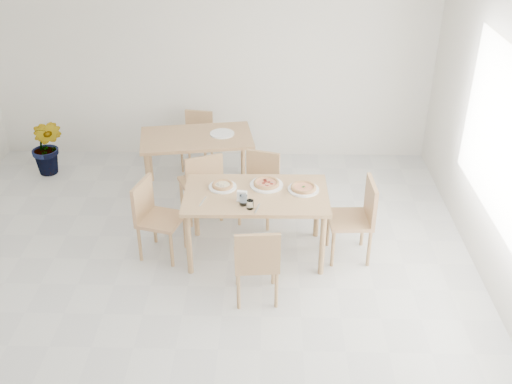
{
  "coord_description": "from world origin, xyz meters",
  "views": [
    {
      "loc": [
        0.81,
        -4.31,
        3.82
      ],
      "look_at": [
        0.67,
        1.03,
        0.77
      ],
      "focal_mm": 42.0,
      "sensor_mm": 36.0,
      "label": 1
    }
  ],
  "objects_px": {
    "chair_east": "(358,214)",
    "chair_back_n": "(198,136)",
    "main_table": "(256,200)",
    "second_table": "(197,143)",
    "chair_north": "(260,182)",
    "pizza_mushroom": "(223,185)",
    "chair_south": "(257,260)",
    "pizza_margherita": "(303,187)",
    "tumbler_b": "(243,200)",
    "plate_pepperoni": "(266,185)",
    "napkin_holder": "(242,197)",
    "plate_empty": "(222,134)",
    "potted_plant": "(47,147)",
    "plate_margherita": "(303,189)",
    "tumbler_a": "(250,205)",
    "chair_back_s": "(202,181)",
    "plate_mushroom": "(223,187)",
    "pizza_pepperoni": "(266,183)",
    "chair_west": "(154,213)"
  },
  "relations": [
    {
      "from": "pizza_margherita",
      "to": "pizza_mushroom",
      "type": "relative_size",
      "value": 1.42
    },
    {
      "from": "chair_south",
      "to": "chair_back_s",
      "type": "xyz_separation_m",
      "value": [
        -0.67,
        1.48,
        0.02
      ]
    },
    {
      "from": "plate_pepperoni",
      "to": "napkin_holder",
      "type": "relative_size",
      "value": 2.84
    },
    {
      "from": "chair_back_s",
      "to": "potted_plant",
      "type": "bearing_deg",
      "value": -50.0
    },
    {
      "from": "chair_west",
      "to": "second_table",
      "type": "relative_size",
      "value": 0.58
    },
    {
      "from": "plate_margherita",
      "to": "tumbler_b",
      "type": "relative_size",
      "value": 3.13
    },
    {
      "from": "pizza_margherita",
      "to": "chair_south",
      "type": "bearing_deg",
      "value": -117.74
    },
    {
      "from": "chair_north",
      "to": "pizza_mushroom",
      "type": "xyz_separation_m",
      "value": [
        -0.38,
        -0.64,
        0.31
      ]
    },
    {
      "from": "chair_west",
      "to": "tumbler_a",
      "type": "height_order",
      "value": "chair_west"
    },
    {
      "from": "plate_pepperoni",
      "to": "tumbler_b",
      "type": "height_order",
      "value": "tumbler_b"
    },
    {
      "from": "chair_south",
      "to": "napkin_holder",
      "type": "relative_size",
      "value": 6.88
    },
    {
      "from": "chair_east",
      "to": "plate_empty",
      "type": "bearing_deg",
      "value": -136.62
    },
    {
      "from": "chair_south",
      "to": "plate_empty",
      "type": "distance_m",
      "value": 2.34
    },
    {
      "from": "plate_pepperoni",
      "to": "chair_back_n",
      "type": "relative_size",
      "value": 0.45
    },
    {
      "from": "tumbler_b",
      "to": "second_table",
      "type": "bearing_deg",
      "value": 111.93
    },
    {
      "from": "chair_south",
      "to": "chair_east",
      "type": "distance_m",
      "value": 1.31
    },
    {
      "from": "main_table",
      "to": "second_table",
      "type": "xyz_separation_m",
      "value": [
        -0.77,
        1.4,
        -0.01
      ]
    },
    {
      "from": "tumbler_a",
      "to": "potted_plant",
      "type": "distance_m",
      "value": 3.5
    },
    {
      "from": "tumbler_a",
      "to": "chair_back_n",
      "type": "height_order",
      "value": "tumbler_a"
    },
    {
      "from": "chair_back_s",
      "to": "main_table",
      "type": "bearing_deg",
      "value": 110.22
    },
    {
      "from": "pizza_mushroom",
      "to": "chair_back_s",
      "type": "xyz_separation_m",
      "value": [
        -0.29,
        0.57,
        -0.27
      ]
    },
    {
      "from": "chair_south",
      "to": "second_table",
      "type": "relative_size",
      "value": 0.57
    },
    {
      "from": "main_table",
      "to": "pizza_pepperoni",
      "type": "bearing_deg",
      "value": 57.04
    },
    {
      "from": "chair_west",
      "to": "napkin_holder",
      "type": "distance_m",
      "value": 1.01
    },
    {
      "from": "chair_west",
      "to": "pizza_mushroom",
      "type": "relative_size",
      "value": 3.82
    },
    {
      "from": "potted_plant",
      "to": "plate_pepperoni",
      "type": "bearing_deg",
      "value": -29.01
    },
    {
      "from": "pizza_mushroom",
      "to": "plate_empty",
      "type": "bearing_deg",
      "value": 94.54
    },
    {
      "from": "pizza_mushroom",
      "to": "potted_plant",
      "type": "height_order",
      "value": "same"
    },
    {
      "from": "chair_west",
      "to": "pizza_pepperoni",
      "type": "height_order",
      "value": "chair_west"
    },
    {
      "from": "plate_pepperoni",
      "to": "plate_empty",
      "type": "bearing_deg",
      "value": 113.47
    },
    {
      "from": "pizza_pepperoni",
      "to": "second_table",
      "type": "xyz_separation_m",
      "value": [
        -0.88,
        1.23,
        -0.12
      ]
    },
    {
      "from": "chair_east",
      "to": "chair_back_n",
      "type": "height_order",
      "value": "chair_east"
    },
    {
      "from": "main_table",
      "to": "chair_west",
      "type": "xyz_separation_m",
      "value": [
        -1.08,
        -0.01,
        -0.17
      ]
    },
    {
      "from": "tumbler_b",
      "to": "potted_plant",
      "type": "height_order",
      "value": "tumbler_b"
    },
    {
      "from": "chair_west",
      "to": "pizza_mushroom",
      "type": "height_order",
      "value": "chair_west"
    },
    {
      "from": "chair_west",
      "to": "pizza_mushroom",
      "type": "bearing_deg",
      "value": -64.66
    },
    {
      "from": "second_table",
      "to": "plate_empty",
      "type": "xyz_separation_m",
      "value": [
        0.31,
        0.07,
        0.1
      ]
    },
    {
      "from": "plate_mushroom",
      "to": "main_table",
      "type": "bearing_deg",
      "value": -18.02
    },
    {
      "from": "pizza_pepperoni",
      "to": "tumbler_b",
      "type": "bearing_deg",
      "value": -119.58
    },
    {
      "from": "tumbler_a",
      "to": "chair_back_n",
      "type": "xyz_separation_m",
      "value": [
        -0.8,
        2.39,
        -0.35
      ]
    },
    {
      "from": "chair_back_n",
      "to": "chair_south",
      "type": "bearing_deg",
      "value": -63.52
    },
    {
      "from": "pizza_margherita",
      "to": "tumbler_b",
      "type": "relative_size",
      "value": 3.07
    },
    {
      "from": "pizza_pepperoni",
      "to": "plate_pepperoni",
      "type": "bearing_deg",
      "value": 90.0
    },
    {
      "from": "chair_east",
      "to": "chair_back_s",
      "type": "relative_size",
      "value": 1.02
    },
    {
      "from": "second_table",
      "to": "chair_back_s",
      "type": "distance_m",
      "value": 0.75
    },
    {
      "from": "plate_margherita",
      "to": "plate_pepperoni",
      "type": "xyz_separation_m",
      "value": [
        -0.39,
        0.08,
        0.0
      ]
    },
    {
      "from": "plate_mushroom",
      "to": "chair_north",
      "type": "bearing_deg",
      "value": 59.15
    },
    {
      "from": "plate_pepperoni",
      "to": "pizza_pepperoni",
      "type": "relative_size",
      "value": 1.21
    },
    {
      "from": "main_table",
      "to": "chair_back_s",
      "type": "xyz_separation_m",
      "value": [
        -0.64,
        0.68,
        -0.16
      ]
    },
    {
      "from": "chair_north",
      "to": "pizza_margherita",
      "type": "xyz_separation_m",
      "value": [
        0.46,
        -0.67,
        0.31
      ]
    }
  ]
}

